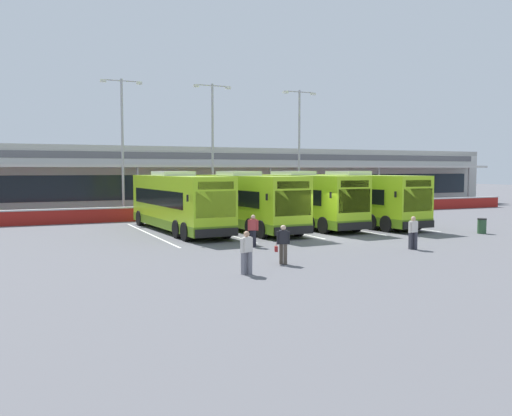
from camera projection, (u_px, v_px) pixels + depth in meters
ground_plane at (321, 238)px, 30.86m from camera, size 200.00×200.00×0.00m
terminal_building at (183, 178)px, 55.08m from camera, size 70.00×13.00×6.00m
red_barrier_wall at (227, 211)px, 43.99m from camera, size 60.00×0.40×1.10m
coach_bus_leftmost at (178, 203)px, 34.06m from camera, size 3.40×12.26×3.78m
coach_bus_left_centre at (245, 202)px, 35.15m from camera, size 3.40×12.26×3.78m
coach_bus_centre at (300, 200)px, 37.42m from camera, size 3.40×12.26×3.78m
coach_bus_right_centre at (356, 199)px, 38.25m from camera, size 3.40×12.26×3.78m
bay_stripe_far_west at (149, 234)px, 32.85m from camera, size 0.14×13.00×0.01m
bay_stripe_west at (215, 231)px, 34.58m from camera, size 0.14×13.00×0.01m
bay_stripe_mid_west at (274, 228)px, 36.31m from camera, size 0.14×13.00×0.01m
bay_stripe_centre at (328, 225)px, 38.05m from camera, size 0.14×13.00×0.01m
bay_stripe_mid_east at (377, 223)px, 39.78m from camera, size 0.14×13.00×0.01m
pedestrian_with_handbag at (283, 243)px, 22.32m from camera, size 0.63×0.47×1.62m
pedestrian_in_dark_coat at (413, 232)px, 26.45m from camera, size 0.53×0.30×1.62m
pedestrian_child at (247, 251)px, 20.12m from camera, size 0.54×0.31×1.62m
pedestrian_near_bin at (253, 230)px, 27.33m from camera, size 0.51×0.41×1.62m
lamp_post_west at (122, 139)px, 42.92m from camera, size 3.24×0.28×11.00m
lamp_post_centre at (213, 141)px, 45.42m from camera, size 3.24×0.28×11.00m
lamp_post_east at (299, 143)px, 49.08m from camera, size 3.24×0.28×11.00m
litter_bin at (482, 226)px, 33.02m from camera, size 0.54×0.54×0.93m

